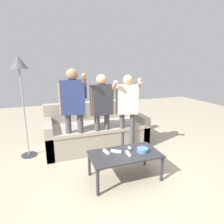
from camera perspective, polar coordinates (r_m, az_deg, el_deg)
name	(u,v)px	position (r m, az deg, el deg)	size (l,w,h in m)	color
ground_plane	(124,178)	(3.02, 3.79, -19.55)	(12.00, 12.00, 0.00)	tan
couch	(96,131)	(4.00, -4.97, -5.92)	(2.03, 0.95, 0.89)	#9E9384
coffee_table	(125,156)	(2.85, 3.93, -13.32)	(1.04, 0.56, 0.41)	#2D2D33
snack_bowl	(143,150)	(2.89, 9.31, -11.38)	(0.17, 0.17, 0.06)	teal
game_remote_nunchuk	(130,148)	(2.94, 5.41, -10.86)	(0.06, 0.09, 0.05)	white
floor_lamp	(20,72)	(3.62, -26.39, 10.76)	(0.30, 0.30, 1.83)	#2D2D33
player_left	(73,104)	(3.30, -11.71, 2.43)	(0.47, 0.41, 1.62)	#47474C
player_center	(102,106)	(3.40, -3.10, 1.92)	(0.47, 0.34, 1.52)	#47474C
player_right	(127,105)	(3.52, 4.74, 2.16)	(0.44, 0.40, 1.50)	#47474C
game_remote_wand_near	(116,151)	(2.85, 1.26, -11.85)	(0.15, 0.12, 0.03)	white
game_remote_wand_far	(128,154)	(2.79, 5.00, -12.53)	(0.05, 0.15, 0.03)	white
game_remote_wand_spare	(106,152)	(2.83, -1.77, -12.03)	(0.06, 0.16, 0.03)	white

